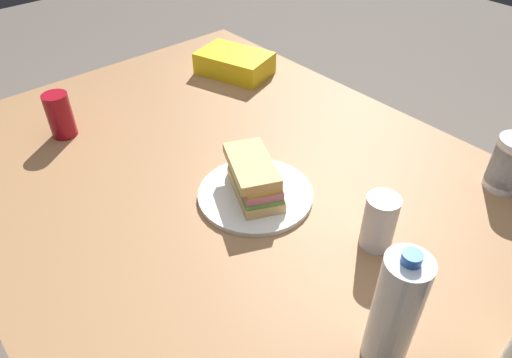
{
  "coord_description": "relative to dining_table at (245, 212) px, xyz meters",
  "views": [
    {
      "loc": [
        -0.65,
        0.53,
        1.44
      ],
      "look_at": [
        -0.04,
        -0.0,
        0.79
      ],
      "focal_mm": 32.88,
      "sensor_mm": 36.0,
      "label": 1
    }
  ],
  "objects": [
    {
      "name": "soda_can_silver",
      "position": [
        -0.31,
        -0.09,
        0.14
      ],
      "size": [
        0.07,
        0.07,
        0.12
      ],
      "primitive_type": "cylinder",
      "color": "silver",
      "rests_on": "dining_table"
    },
    {
      "name": "chip_bag",
      "position": [
        0.48,
        -0.36,
        0.11
      ],
      "size": [
        0.27,
        0.21,
        0.07
      ],
      "primitive_type": "cube",
      "rotation": [
        0.0,
        0.0,
        0.32
      ],
      "color": "yellow",
      "rests_on": "dining_table"
    },
    {
      "name": "sandwich",
      "position": [
        -0.03,
        -0.0,
        0.13
      ],
      "size": [
        0.21,
        0.15,
        0.08
      ],
      "color": "#DBB26B",
      "rests_on": "paper_plate"
    },
    {
      "name": "dining_table",
      "position": [
        0.0,
        0.0,
        0.0
      ],
      "size": [
        1.61,
        1.13,
        0.74
      ],
      "color": "#9E7047",
      "rests_on": "ground_plane"
    },
    {
      "name": "ground_plane",
      "position": [
        0.0,
        0.0,
        -0.66
      ],
      "size": [
        8.0,
        8.0,
        0.0
      ],
      "primitive_type": "plane",
      "color": "#70665B"
    },
    {
      "name": "water_bottle_tall",
      "position": [
        -0.47,
        0.1,
        0.19
      ],
      "size": [
        0.07,
        0.07,
        0.24
      ],
      "color": "silver",
      "rests_on": "dining_table"
    },
    {
      "name": "soda_can_red",
      "position": [
        0.49,
        0.22,
        0.14
      ],
      "size": [
        0.07,
        0.07,
        0.12
      ],
      "primitive_type": "cylinder",
      "color": "maroon",
      "rests_on": "dining_table"
    },
    {
      "name": "plastic_cup_stack",
      "position": [
        -0.39,
        -0.46,
        0.14
      ],
      "size": [
        0.08,
        0.08,
        0.13
      ],
      "color": "silver",
      "rests_on": "dining_table"
    },
    {
      "name": "paper_plate",
      "position": [
        -0.04,
        -0.0,
        0.08
      ],
      "size": [
        0.26,
        0.26,
        0.01
      ],
      "primitive_type": "cylinder",
      "color": "white",
      "rests_on": "dining_table"
    }
  ]
}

